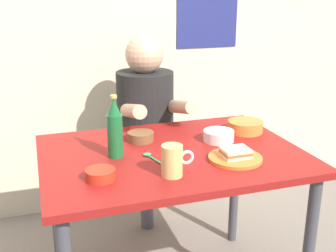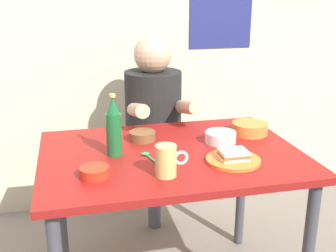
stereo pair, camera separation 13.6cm
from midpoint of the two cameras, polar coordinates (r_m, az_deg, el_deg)
wall_back at (r=2.70m, az=-3.63°, el=15.83°), size 4.40×0.09×2.60m
dining_table at (r=1.83m, az=2.50°, el=-6.25°), size 1.10×0.80×0.74m
stool at (r=2.53m, az=-0.36°, el=-6.61°), size 0.34×0.34×0.45m
person_seated at (r=2.37m, az=-0.32°, el=2.48°), size 0.33×0.56×0.72m
plate_orange at (r=1.72m, az=11.08°, el=-4.61°), size 0.22×0.22×0.01m
sandwich at (r=1.71m, az=11.13°, el=-3.83°), size 0.11×0.09×0.04m
beer_mug at (r=1.55m, az=2.31°, el=-4.76°), size 0.13×0.08×0.12m
beer_bottle at (r=1.73m, az=-5.18°, el=-0.30°), size 0.06×0.06×0.26m
sauce_bowl_chili at (r=1.56m, az=-7.50°, el=-6.21°), size 0.11×0.11×0.04m
condiment_bowl_brown at (r=1.92m, az=-1.49°, el=-1.32°), size 0.12×0.12×0.04m
rice_bowl_white at (r=1.92m, az=9.15°, el=-1.46°), size 0.14×0.14×0.05m
soup_bowl_orange at (r=2.06m, az=12.90°, el=-0.27°), size 0.17×0.17×0.05m
spoon at (r=1.74m, az=-0.55°, el=-4.08°), size 0.05×0.12×0.01m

